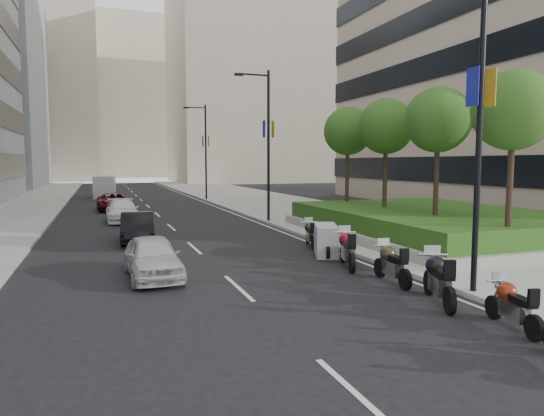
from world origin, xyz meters
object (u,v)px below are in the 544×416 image
lamp_post_1 (266,138)px  motorcycle_2 (438,279)px  delivery_van (105,187)px  lamp_post_2 (204,147)px  motorcycle_6 (310,234)px  car_a (153,257)px  motorcycle_1 (512,305)px  motorcycle_5 (326,240)px  motorcycle_4 (347,249)px  car_c (122,211)px  car_b (137,227)px  lamp_post_0 (476,108)px  car_d (113,202)px  motorcycle_3 (391,264)px

lamp_post_1 → motorcycle_2: lamp_post_1 is taller
delivery_van → lamp_post_2: bearing=-36.8°
motorcycle_6 → car_a: (-7.02, -3.54, 0.11)m
motorcycle_1 → motorcycle_5: size_ratio=0.91×
motorcycle_6 → motorcycle_4: bearing=-171.6°
motorcycle_4 → car_c: size_ratio=0.50×
car_b → delivery_van: delivery_van is taller
lamp_post_2 → car_a: lamp_post_2 is taller
motorcycle_5 → motorcycle_1: bearing=-157.9°
motorcycle_2 → car_b: 14.32m
lamp_post_2 → car_a: 31.24m
lamp_post_0 → motorcycle_6: lamp_post_0 is taller
motorcycle_5 → motorcycle_6: (0.27, 2.09, -0.05)m
motorcycle_2 → car_a: 8.52m
motorcycle_4 → motorcycle_5: size_ratio=1.06×
motorcycle_2 → car_d: 29.33m
lamp_post_1 → lamp_post_2: size_ratio=1.00×
motorcycle_4 → car_b: bearing=57.0°
lamp_post_0 → lamp_post_1: bearing=90.0°
motorcycle_2 → car_a: car_a is taller
lamp_post_2 → lamp_post_0: bearing=-90.0°
lamp_post_0 → motorcycle_5: bearing=99.6°
motorcycle_2 → car_c: (-6.90, 20.83, 0.02)m
motorcycle_5 → delivery_van: 36.77m
car_a → lamp_post_0: bearing=-34.5°
lamp_post_1 → motorcycle_1: (-0.94, -19.37, -4.54)m
lamp_post_2 → car_a: size_ratio=2.31×
lamp_post_0 → car_d: (-8.46, 28.18, -4.41)m
lamp_post_0 → car_a: lamp_post_0 is taller
motorcycle_2 → car_a: bearing=73.0°
lamp_post_2 → motorcycle_3: (-1.14, -33.01, -4.48)m
motorcycle_1 → car_d: car_d is taller
motorcycle_4 → motorcycle_1: bearing=-158.6°
motorcycle_2 → motorcycle_5: motorcycle_5 is taller
motorcycle_2 → car_c: size_ratio=0.50×
lamp_post_1 → motorcycle_5: bearing=-96.1°
lamp_post_0 → motorcycle_1: 5.21m
motorcycle_3 → car_a: bearing=70.8°
lamp_post_2 → delivery_van: lamp_post_2 is taller
delivery_van → motorcycle_1: bearing=-76.6°
motorcycle_3 → car_a: 7.39m
motorcycle_2 → delivery_van: (-7.68, 42.71, 0.40)m
motorcycle_3 → delivery_van: (-7.73, 40.49, 0.46)m
car_c → car_d: car_c is taller
delivery_van → motorcycle_3: bearing=-75.8°
lamp_post_1 → motorcycle_4: size_ratio=3.93×
motorcycle_6 → car_d: car_d is taller
motorcycle_3 → motorcycle_1: bearing=-171.7°
motorcycle_5 → car_b: car_b is taller
motorcycle_6 → car_b: car_b is taller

